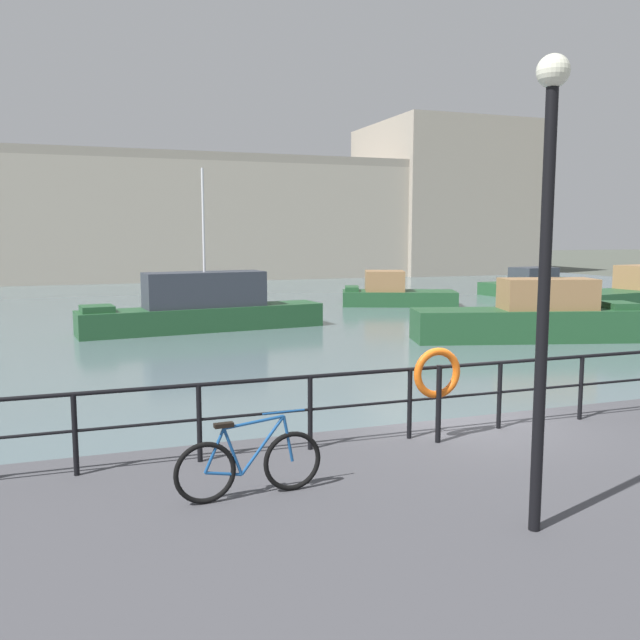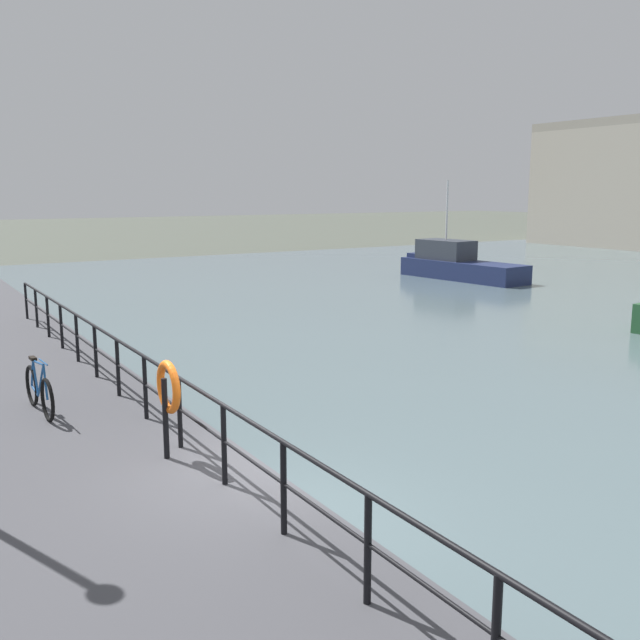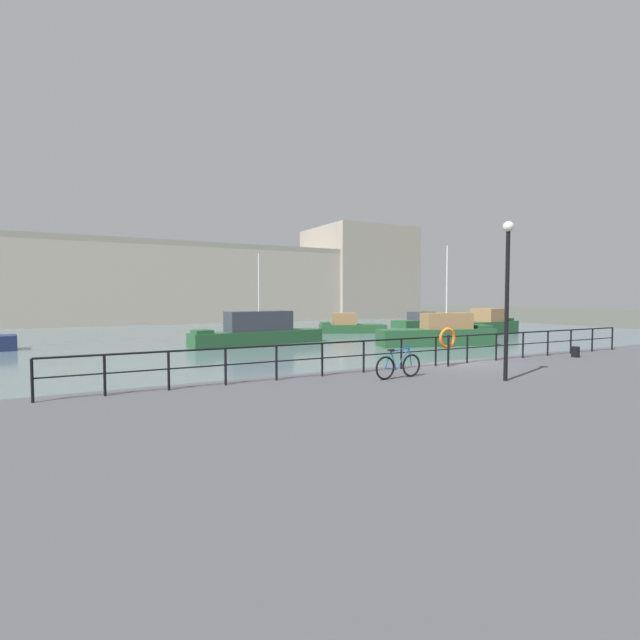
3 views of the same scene
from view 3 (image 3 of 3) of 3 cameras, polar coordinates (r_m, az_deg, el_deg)
The scene contains 14 objects.
ground_plane at distance 19.06m, azimuth 15.11°, elevation -7.60°, with size 240.00×240.00×0.00m, color #4C5147.
water_basin at distance 45.81m, azimuth -11.75°, elevation -1.49°, with size 80.00×60.00×0.01m, color slate.
quay_promenade at distance 15.02m, azimuth 32.60°, elevation -9.00°, with size 56.00×13.00×0.91m, color #47474C.
harbor_building at distance 68.93m, azimuth -11.17°, elevation 4.50°, with size 73.91×14.40×14.59m.
moored_green_narrowboat at distance 33.78m, azimuth -7.58°, elevation -1.37°, with size 10.04×2.84×6.51m.
moored_small_launch at distance 33.84m, azimuth 14.35°, elevation -1.56°, with size 8.53×4.06×6.99m.
moored_blue_motorboat at distance 44.68m, azimuth 19.36°, elevation -0.57°, with size 7.99×3.56×2.36m.
moored_harbor_tender at distance 53.88m, azimuth 11.98°, elevation -0.15°, with size 6.38×3.15×1.72m.
moored_white_yacht at distance 44.49m, azimuth 3.63°, elevation -0.70°, with size 6.60×4.46×1.89m.
quay_railing at distance 16.95m, azimuth 11.98°, elevation -3.23°, with size 23.51×0.07×1.08m.
parked_bicycle at distance 14.64m, azimuth 9.55°, elevation -5.52°, with size 1.77×0.15×0.98m.
mooring_bollard at distance 22.19m, azimuth 28.72°, elevation -3.43°, with size 0.32×0.32×0.44m, color black.
life_ring_stand at distance 17.45m, azimuth 15.29°, elevation -2.30°, with size 0.75×0.16×1.40m.
quay_lamp_post at distance 14.94m, azimuth 21.88°, elevation 4.59°, with size 0.32×0.32×4.74m.
Camera 3 is at (-12.88, -13.63, 3.42)m, focal length 26.23 mm.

